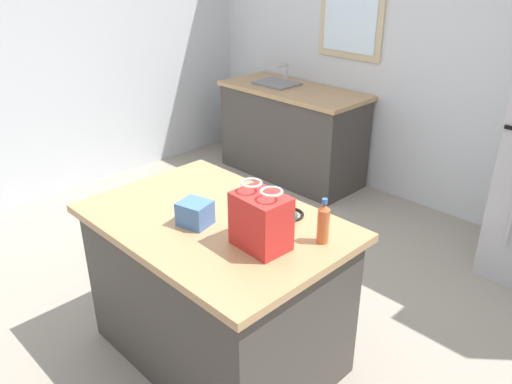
{
  "coord_description": "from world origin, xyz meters",
  "views": [
    {
      "loc": [
        1.9,
        -1.83,
        2.13
      ],
      "look_at": [
        0.13,
        -0.08,
        0.93
      ],
      "focal_mm": 35.86,
      "sensor_mm": 36.0,
      "label": 1
    }
  ],
  "objects": [
    {
      "name": "kitchen_island",
      "position": [
        0.13,
        -0.38,
        0.44
      ],
      "size": [
        1.35,
        0.93,
        0.88
      ],
      "color": "#423D38",
      "rests_on": "ground"
    },
    {
      "name": "left_wall",
      "position": [
        -2.61,
        0.0,
        1.38
      ],
      "size": [
        0.1,
        4.43,
        2.76
      ],
      "color": "silver",
      "rests_on": "ground"
    },
    {
      "name": "bottle",
      "position": [
        0.66,
        -0.16,
        0.98
      ],
      "size": [
        0.06,
        0.06,
        0.23
      ],
      "color": "#C66633",
      "rests_on": "kitchen_island"
    },
    {
      "name": "sink_counter",
      "position": [
        -1.3,
        1.83,
        0.46
      ],
      "size": [
        1.48,
        0.65,
        1.09
      ],
      "color": "#423D38",
      "rests_on": "ground"
    },
    {
      "name": "small_box",
      "position": [
        0.11,
        -0.48,
        0.94
      ],
      "size": [
        0.18,
        0.17,
        0.12
      ],
      "primitive_type": "cube",
      "rotation": [
        0.0,
        0.0,
        0.25
      ],
      "color": "#4775B7",
      "rests_on": "kitchen_island"
    },
    {
      "name": "shopping_bag",
      "position": [
        0.48,
        -0.4,
        1.01
      ],
      "size": [
        0.26,
        0.19,
        0.31
      ],
      "color": "red",
      "rests_on": "kitchen_island"
    },
    {
      "name": "back_wall",
      "position": [
        -0.01,
        2.22,
        1.38
      ],
      "size": [
        5.23,
        0.13,
        2.76
      ],
      "color": "silver",
      "rests_on": "ground"
    },
    {
      "name": "ear_defenders",
      "position": [
        0.38,
        -0.08,
        0.9
      ],
      "size": [
        0.21,
        0.21,
        0.06
      ],
      "color": "black",
      "rests_on": "kitchen_island"
    },
    {
      "name": "ground",
      "position": [
        0.0,
        0.0,
        0.0
      ],
      "size": [
        6.27,
        6.27,
        0.0
      ],
      "primitive_type": "plane",
      "color": "#9E9384"
    }
  ]
}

